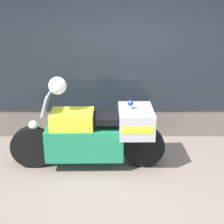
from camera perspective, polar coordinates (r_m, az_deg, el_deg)
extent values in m
plane|color=gray|center=(4.48, 2.98, -14.02)|extent=(60.00, 60.00, 0.00)
cube|color=#6B6056|center=(5.78, 2.38, 11.97)|extent=(6.92, 0.40, 3.41)
cube|color=#1E262D|center=(5.59, 7.17, 12.09)|extent=(5.72, 0.02, 2.41)
cube|color=slate|center=(6.17, 5.98, -1.35)|extent=(5.50, 0.30, 0.55)
cube|color=silver|center=(6.04, 6.17, 7.45)|extent=(5.50, 0.02, 1.36)
cube|color=beige|center=(5.79, 6.56, 13.67)|extent=(5.50, 0.30, 0.02)
cube|color=#195623|center=(5.91, -13.24, 13.80)|extent=(0.18, 0.04, 0.06)
cube|color=maroon|center=(5.76, -0.09, 14.16)|extent=(0.18, 0.04, 0.06)
cube|color=#C68E19|center=(5.89, 13.09, 13.80)|extent=(0.18, 0.04, 0.06)
cube|color=yellow|center=(6.09, -12.37, 2.07)|extent=(0.19, 0.01, 0.27)
cube|color=#2D8E42|center=(5.94, -0.06, 2.10)|extent=(0.19, 0.02, 0.27)
cube|color=#2866B7|center=(6.08, 12.28, 2.04)|extent=(0.19, 0.02, 0.27)
cylinder|color=black|center=(5.04, -14.13, -6.22)|extent=(0.67, 0.15, 0.67)
cylinder|color=black|center=(4.93, 5.92, -6.30)|extent=(0.67, 0.15, 0.67)
cube|color=#1E8456|center=(4.87, -4.75, -5.36)|extent=(1.18, 0.54, 0.49)
cube|color=yellow|center=(4.75, -7.06, -1.49)|extent=(0.65, 0.48, 0.28)
cube|color=black|center=(4.71, -1.64, -1.15)|extent=(0.69, 0.40, 0.10)
cube|color=#B7B7BC|center=(4.74, 4.57, -1.58)|extent=(0.52, 0.74, 0.38)
cube|color=yellow|center=(4.74, 4.57, -1.58)|extent=(0.47, 0.75, 0.11)
cube|color=#B2BCC6|center=(4.72, -11.82, 1.40)|extent=(0.12, 0.37, 0.31)
sphere|color=white|center=(4.88, -14.01, -2.30)|extent=(0.14, 0.14, 0.14)
sphere|color=blue|center=(4.64, 3.61, 1.64)|extent=(0.09, 0.09, 0.09)
sphere|color=white|center=(4.61, -9.72, 4.77)|extent=(0.26, 0.26, 0.26)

